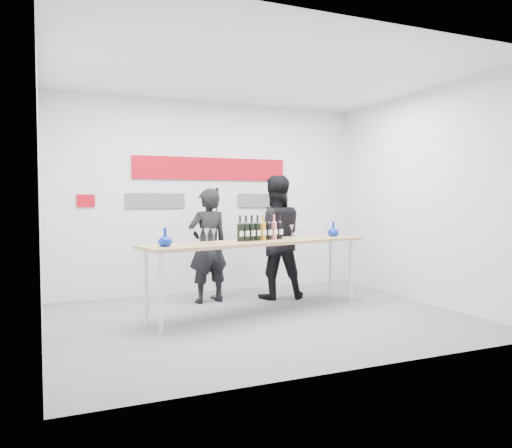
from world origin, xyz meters
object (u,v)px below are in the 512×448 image
Objects in this scene: presenter_right at (275,237)px; mic_stand at (217,264)px; tasting_table at (259,246)px; presenter_left at (208,246)px.

presenter_right is 1.11× the size of mic_stand.
presenter_right reaches higher than tasting_table.
mic_stand is at bearing -137.52° from presenter_left.
mic_stand reaches higher than presenter_left.
mic_stand is (-0.79, 0.35, -0.41)m from presenter_right.
presenter_right is (1.01, -0.10, 0.10)m from presenter_left.
mic_stand is at bearing -10.42° from presenter_right.
presenter_right reaches higher than presenter_left.
mic_stand is (0.22, 0.26, -0.31)m from presenter_left.
mic_stand is at bearing 87.66° from tasting_table.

